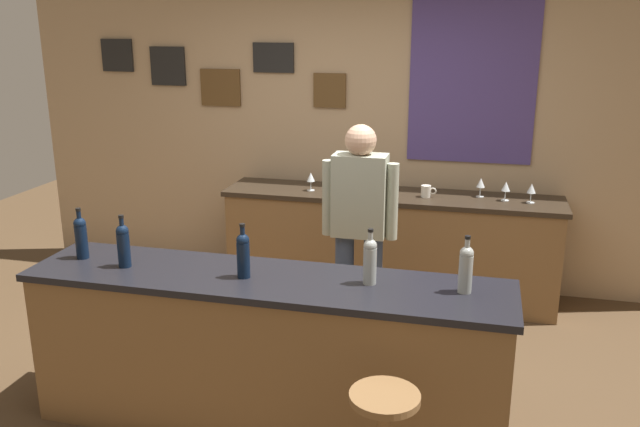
{
  "coord_description": "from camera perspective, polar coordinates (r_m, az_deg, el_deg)",
  "views": [
    {
      "loc": [
        1.11,
        -3.61,
        2.27
      ],
      "look_at": [
        0.1,
        0.45,
        1.05
      ],
      "focal_mm": 37.22,
      "sensor_mm": 36.0,
      "label": 1
    }
  ],
  "objects": [
    {
      "name": "ground_plane",
      "position": [
        4.41,
        -2.75,
        -14.78
      ],
      "size": [
        10.0,
        10.0,
        0.0
      ],
      "primitive_type": "plane",
      "color": "#4C3823"
    },
    {
      "name": "back_wall",
      "position": [
        5.8,
        2.99,
        7.8
      ],
      "size": [
        6.0,
        0.09,
        2.8
      ],
      "color": "tan",
      "rests_on": "ground_plane"
    },
    {
      "name": "bar_counter",
      "position": [
        3.85,
        -4.59,
        -11.84
      ],
      "size": [
        2.7,
        0.6,
        0.92
      ],
      "color": "brown",
      "rests_on": "ground_plane"
    },
    {
      "name": "side_counter",
      "position": [
        5.61,
        5.98,
        -2.75
      ],
      "size": [
        2.77,
        0.56,
        0.9
      ],
      "color": "brown",
      "rests_on": "ground_plane"
    },
    {
      "name": "bartender",
      "position": [
        4.52,
        3.4,
        -0.94
      ],
      "size": [
        0.52,
        0.21,
        1.62
      ],
      "color": "#384766",
      "rests_on": "ground_plane"
    },
    {
      "name": "wine_bottle_a",
      "position": [
        4.13,
        -19.86,
        -1.83
      ],
      "size": [
        0.07,
        0.07,
        0.31
      ],
      "color": "black",
      "rests_on": "bar_counter"
    },
    {
      "name": "wine_bottle_b",
      "position": [
        3.91,
        -16.55,
        -2.52
      ],
      "size": [
        0.07,
        0.07,
        0.31
      ],
      "color": "black",
      "rests_on": "bar_counter"
    },
    {
      "name": "wine_bottle_c",
      "position": [
        3.62,
        -6.62,
        -3.45
      ],
      "size": [
        0.07,
        0.07,
        0.31
      ],
      "color": "black",
      "rests_on": "bar_counter"
    },
    {
      "name": "wine_bottle_d",
      "position": [
        3.52,
        4.32,
        -3.96
      ],
      "size": [
        0.07,
        0.07,
        0.31
      ],
      "color": "#999E99",
      "rests_on": "bar_counter"
    },
    {
      "name": "wine_bottle_e",
      "position": [
        3.48,
        12.43,
        -4.55
      ],
      "size": [
        0.07,
        0.07,
        0.31
      ],
      "color": "#999E99",
      "rests_on": "bar_counter"
    },
    {
      "name": "wine_glass_a",
      "position": [
        5.53,
        -0.8,
        3.09
      ],
      "size": [
        0.07,
        0.07,
        0.16
      ],
      "color": "silver",
      "rests_on": "side_counter"
    },
    {
      "name": "wine_glass_b",
      "position": [
        5.49,
        13.65,
        2.52
      ],
      "size": [
        0.07,
        0.07,
        0.16
      ],
      "color": "silver",
      "rests_on": "side_counter"
    },
    {
      "name": "wine_glass_c",
      "position": [
        5.42,
        15.68,
        2.2
      ],
      "size": [
        0.07,
        0.07,
        0.16
      ],
      "color": "silver",
      "rests_on": "side_counter"
    },
    {
      "name": "wine_glass_d",
      "position": [
        5.41,
        17.72,
        2.0
      ],
      "size": [
        0.07,
        0.07,
        0.16
      ],
      "color": "silver",
      "rests_on": "side_counter"
    },
    {
      "name": "coffee_mug",
      "position": [
        5.41,
        9.12,
        1.91
      ],
      "size": [
        0.13,
        0.08,
        0.09
      ],
      "color": "silver",
      "rests_on": "side_counter"
    }
  ]
}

